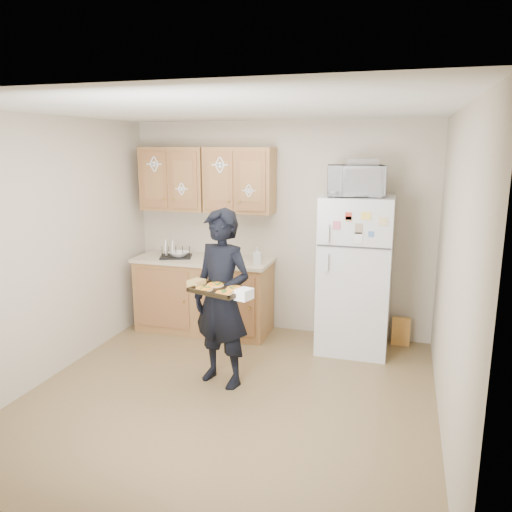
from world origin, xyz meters
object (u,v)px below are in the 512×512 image
Objects in this scene: refrigerator at (355,274)px; baking_tray at (220,290)px; dish_rack at (176,251)px; person at (222,299)px; microwave at (355,181)px.

refrigerator is 3.73× the size of baking_tray.
refrigerator is at bearing 72.96° from baking_tray.
refrigerator is 4.66× the size of dish_rack.
dish_rack is (-2.14, 0.00, 0.12)m from refrigerator.
person is 4.58× the size of dish_rack.
microwave reaches higher than baking_tray.
refrigerator is 1.02× the size of person.
microwave is at bearing -125.58° from refrigerator.
person is at bearing -143.25° from microwave.
baking_tray is at bearing -124.25° from refrigerator.
person is 1.87m from microwave.
refrigerator is at bearing 44.01° from microwave.
dish_rack reaches higher than baking_tray.
refrigerator is 2.14m from dish_rack.
person is at bearing 124.43° from baking_tray.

